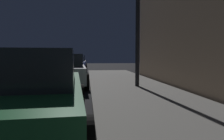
% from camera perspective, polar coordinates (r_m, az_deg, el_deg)
% --- Properties ---
extents(car_green, '(2.21, 4.46, 1.43)m').
position_cam_1_polar(car_green, '(3.84, -22.20, -5.74)').
color(car_green, '#19592D').
rests_on(car_green, ground).
extents(car_silver, '(2.22, 4.14, 1.43)m').
position_cam_1_polar(car_silver, '(9.60, -12.94, -0.05)').
color(car_silver, '#B7B7BF').
rests_on(car_silver, ground).
extents(car_blue, '(2.10, 4.44, 1.43)m').
position_cam_1_polar(car_blue, '(16.00, -10.53, 1.46)').
color(car_blue, navy).
rests_on(car_blue, ground).
extents(car_black, '(2.09, 4.06, 1.43)m').
position_cam_1_polar(car_black, '(22.11, -9.53, 2.12)').
color(car_black, black).
rests_on(car_black, ground).
extents(street_lamp, '(0.44, 0.44, 5.03)m').
position_cam_1_polar(street_lamp, '(8.64, 7.03, 18.40)').
color(street_lamp, black).
rests_on(street_lamp, sidewalk).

